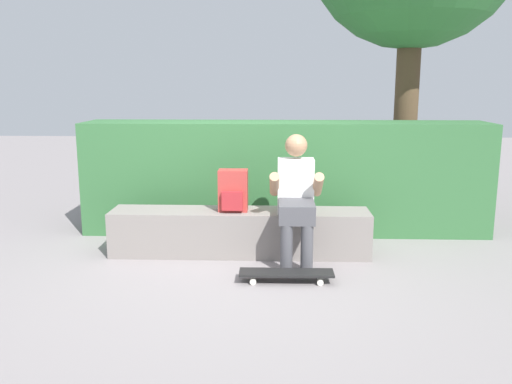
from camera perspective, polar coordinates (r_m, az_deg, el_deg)
The scene contains 6 objects.
ground_plane at distance 5.01m, azimuth -1.98°, elevation -7.89°, with size 24.00×24.00×0.00m, color gray.
bench_main at distance 5.33m, azimuth -1.69°, elevation -4.24°, with size 2.51×0.45×0.44m.
person_skater at distance 5.01m, azimuth 4.23°, elevation -0.33°, with size 0.49×0.62×1.19m.
skateboard_near_person at distance 4.64m, azimuth 3.21°, elevation -8.54°, with size 0.80×0.21×0.09m.
backpack_on_bench at distance 5.23m, azimuth -2.43°, elevation 0.09°, with size 0.28×0.23×0.40m.
hedge_row at distance 6.11m, azimuth 3.06°, elevation 1.60°, with size 4.46×0.68×1.23m.
Camera 1 is at (0.35, -4.72, 1.67)m, focal length 38.04 mm.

